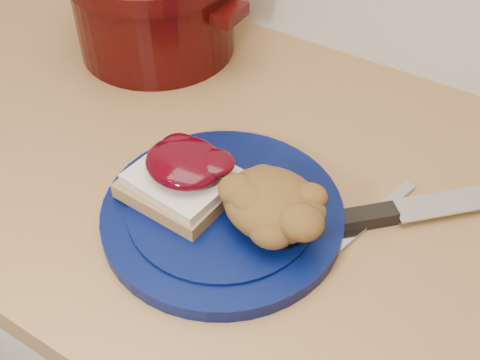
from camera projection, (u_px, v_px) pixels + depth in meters
The scene contains 7 objects.
base_cabinet at pixel (227, 354), 1.07m from camera, with size 4.00×0.60×0.86m, color beige.
plate at pixel (223, 214), 0.66m from camera, with size 0.27×0.27×0.02m, color #040C39.
sandwich at pixel (182, 175), 0.65m from camera, with size 0.12×0.10×0.06m.
stuffing_mound at pixel (272, 204), 0.62m from camera, with size 0.11×0.09×0.05m, color brown.
chef_knife at pixel (381, 215), 0.66m from camera, with size 0.24×0.24×0.02m.
butter_knife at pixel (366, 222), 0.66m from camera, with size 0.17×0.01×0.00m, color silver.
dutch_oven at pixel (154, 4), 0.87m from camera, with size 0.29×0.25×0.16m.
Camera 1 is at (0.31, 1.05, 1.40)m, focal length 45.00 mm.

